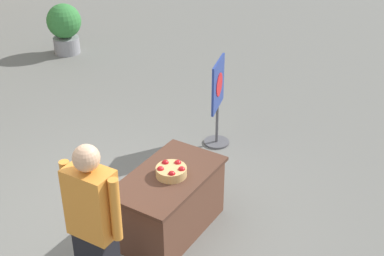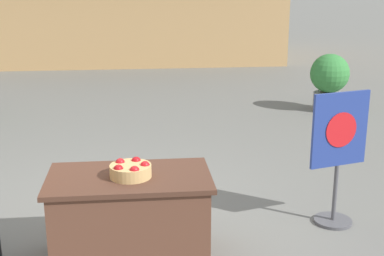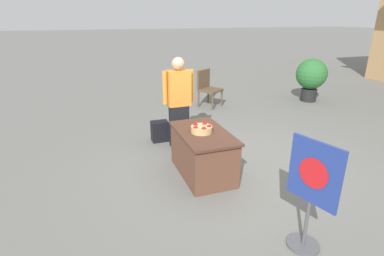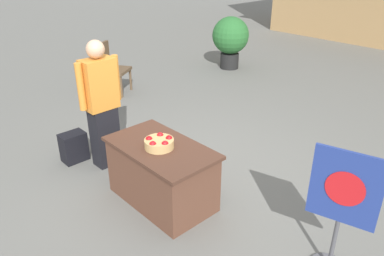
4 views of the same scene
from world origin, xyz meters
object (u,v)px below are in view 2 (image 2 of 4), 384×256
object	(u,v)px
apple_basket	(131,170)
potted_plant_near_right	(329,80)
display_table	(130,217)
poster_board	(338,154)

from	to	relation	value
apple_basket	potted_plant_near_right	world-z (taller)	potted_plant_near_right
potted_plant_near_right	display_table	bearing A→B (deg)	-125.62
potted_plant_near_right	poster_board	bearing A→B (deg)	-109.14
display_table	apple_basket	size ratio (longest dim) A/B	3.97
poster_board	potted_plant_near_right	size ratio (longest dim) A/B	1.28
display_table	potted_plant_near_right	bearing A→B (deg)	54.38
display_table	poster_board	xyz separation A→B (m)	(1.91, 0.47, 0.32)
apple_basket	potted_plant_near_right	bearing A→B (deg)	54.68
poster_board	potted_plant_near_right	world-z (taller)	poster_board
display_table	apple_basket	xyz separation A→B (m)	(0.02, -0.03, 0.42)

